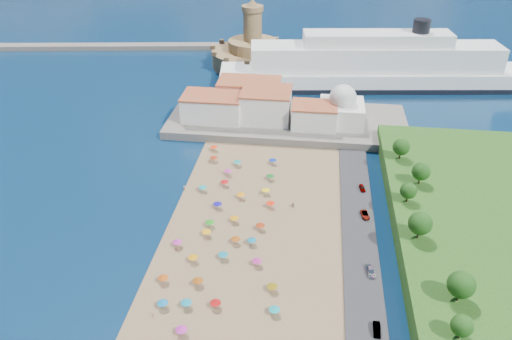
# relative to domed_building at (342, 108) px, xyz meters

# --- Properties ---
(ground) EXTENTS (700.00, 700.00, 0.00)m
(ground) POSITION_rel_domed_building_xyz_m (-30.00, -71.00, -8.97)
(ground) COLOR #071938
(ground) RESTS_ON ground
(terrace) EXTENTS (90.00, 36.00, 3.00)m
(terrace) POSITION_rel_domed_building_xyz_m (-20.00, 2.00, -7.47)
(terrace) COLOR #59544C
(terrace) RESTS_ON ground
(jetty) EXTENTS (18.00, 70.00, 2.40)m
(jetty) POSITION_rel_domed_building_xyz_m (-42.00, 37.00, -7.77)
(jetty) COLOR #59544C
(jetty) RESTS_ON ground
(breakwater) EXTENTS (199.03, 34.77, 2.60)m
(breakwater) POSITION_rel_domed_building_xyz_m (-140.00, 82.00, -7.67)
(breakwater) COLOR #59544C
(breakwater) RESTS_ON ground
(waterfront_buildings) EXTENTS (57.00, 29.00, 11.00)m
(waterfront_buildings) POSITION_rel_domed_building_xyz_m (-33.05, 2.64, -1.10)
(waterfront_buildings) COLOR silver
(waterfront_buildings) RESTS_ON terrace
(domed_building) EXTENTS (16.00, 16.00, 15.00)m
(domed_building) POSITION_rel_domed_building_xyz_m (0.00, 0.00, 0.00)
(domed_building) COLOR silver
(domed_building) RESTS_ON terrace
(fortress) EXTENTS (40.00, 40.00, 32.40)m
(fortress) POSITION_rel_domed_building_xyz_m (-42.00, 67.00, -2.29)
(fortress) COLOR #99754C
(fortress) RESTS_ON ground
(cruise_ship) EXTENTS (138.59, 37.76, 29.94)m
(cruise_ship) POSITION_rel_domed_building_xyz_m (15.11, 46.79, -0.11)
(cruise_ship) COLOR black
(cruise_ship) RESTS_ON ground
(beach_parasols) EXTENTS (31.56, 116.88, 2.20)m
(beach_parasols) POSITION_rel_domed_building_xyz_m (-31.25, -83.98, -6.83)
(beach_parasols) COLOR gray
(beach_parasols) RESTS_ON beach
(beachgoers) EXTENTS (35.36, 97.71, 1.88)m
(beachgoers) POSITION_rel_domed_building_xyz_m (-34.81, -80.42, -7.85)
(beachgoers) COLOR tan
(beachgoers) RESTS_ON beach
(parked_cars) EXTENTS (2.73, 72.44, 1.37)m
(parked_cars) POSITION_rel_domed_building_xyz_m (6.00, -74.84, -7.63)
(parked_cars) COLOR gray
(parked_cars) RESTS_ON promenade
(hillside_trees) EXTENTS (12.60, 103.62, 7.51)m
(hillside_trees) POSITION_rel_domed_building_xyz_m (19.16, -76.72, 1.14)
(hillside_trees) COLOR #382314
(hillside_trees) RESTS_ON hillside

